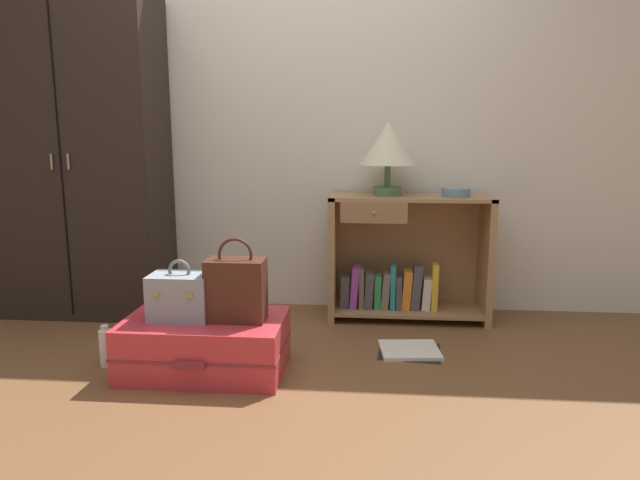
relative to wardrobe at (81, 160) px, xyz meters
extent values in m
plane|color=brown|center=(1.29, -1.20, -0.96)|extent=(9.00, 9.00, 0.00)
cube|color=silver|center=(1.29, 0.30, 0.34)|extent=(6.40, 0.10, 2.60)
cube|color=black|center=(0.00, 0.00, 0.00)|extent=(1.00, 0.45, 1.91)
cube|color=black|center=(0.00, -0.23, 0.00)|extent=(0.01, 0.01, 1.81)
cylinder|color=gray|center=(-0.05, -0.24, 0.00)|extent=(0.01, 0.01, 0.09)
cylinder|color=gray|center=(0.05, -0.24, 0.00)|extent=(0.01, 0.01, 0.09)
cube|color=#A37A51|center=(1.54, 0.04, -0.58)|extent=(0.04, 0.35, 0.75)
cube|color=#A37A51|center=(2.46, 0.04, -0.58)|extent=(0.04, 0.35, 0.75)
cube|color=#A37A51|center=(2.00, 0.04, -0.22)|extent=(0.95, 0.35, 0.02)
cube|color=#A37A51|center=(2.00, 0.04, -0.90)|extent=(0.87, 0.35, 0.02)
cube|color=#A37A51|center=(2.00, 0.21, -0.58)|extent=(0.87, 0.01, 0.73)
cube|color=#8F6B47|center=(1.79, -0.13, -0.29)|extent=(0.38, 0.02, 0.12)
sphere|color=#9E844C|center=(1.79, -0.14, -0.29)|extent=(0.02, 0.02, 0.02)
cube|color=#4C474C|center=(1.62, 0.01, -0.79)|extent=(0.06, 0.10, 0.20)
cube|color=purple|center=(1.68, 0.01, -0.76)|extent=(0.06, 0.13, 0.26)
cube|color=#726659|center=(1.72, 0.01, -0.77)|extent=(0.04, 0.09, 0.25)
cube|color=#4C474C|center=(1.77, 0.01, -0.78)|extent=(0.06, 0.11, 0.22)
cube|color=green|center=(1.82, 0.01, -0.79)|extent=(0.04, 0.08, 0.21)
cube|color=#726659|center=(1.87, 0.01, -0.78)|extent=(0.06, 0.11, 0.23)
cube|color=teal|center=(1.91, 0.01, -0.76)|extent=(0.03, 0.11, 0.27)
cube|color=#4C474C|center=(1.95, 0.01, -0.79)|extent=(0.04, 0.12, 0.20)
cube|color=orange|center=(1.99, 0.01, -0.77)|extent=(0.06, 0.11, 0.24)
cube|color=#4C474C|center=(2.05, 0.01, -0.76)|extent=(0.07, 0.11, 0.27)
cube|color=beige|center=(2.11, 0.01, -0.80)|extent=(0.06, 0.10, 0.20)
cube|color=gold|center=(2.16, 0.01, -0.75)|extent=(0.04, 0.11, 0.28)
cylinder|color=#4C7542|center=(1.86, 0.05, -0.18)|extent=(0.17, 0.17, 0.05)
cylinder|color=#4C7542|center=(1.86, 0.05, -0.09)|extent=(0.04, 0.04, 0.13)
cone|color=beige|center=(1.86, 0.05, 0.10)|extent=(0.33, 0.33, 0.25)
cylinder|color=slate|center=(2.26, 0.01, -0.18)|extent=(0.17, 0.17, 0.05)
cube|color=#D1333D|center=(1.00, -0.85, -0.83)|extent=(0.75, 0.47, 0.26)
cube|color=maroon|center=(1.00, -0.85, -0.83)|extent=(0.76, 0.48, 0.01)
cube|color=maroon|center=(1.00, -1.10, -0.83)|extent=(0.14, 0.02, 0.03)
cube|color=#8E99A3|center=(0.89, -0.87, -0.59)|extent=(0.28, 0.18, 0.21)
torus|color=slate|center=(0.89, -0.87, -0.47)|extent=(0.11, 0.02, 0.11)
cube|color=tan|center=(0.81, -0.96, -0.55)|extent=(0.02, 0.01, 0.02)
cube|color=tan|center=(0.97, -0.96, -0.55)|extent=(0.02, 0.01, 0.02)
cube|color=#472319|center=(1.15, -0.86, -0.55)|extent=(0.27, 0.16, 0.29)
torus|color=#472319|center=(1.15, -0.86, -0.39)|extent=(0.16, 0.01, 0.16)
cylinder|color=white|center=(0.50, -0.85, -0.87)|extent=(0.06, 0.06, 0.18)
cylinder|color=silver|center=(0.50, -0.85, -0.76)|extent=(0.04, 0.04, 0.02)
cube|color=white|center=(1.98, -0.53, -0.95)|extent=(0.32, 0.29, 0.02)
cube|color=black|center=(1.98, -0.53, -0.95)|extent=(0.34, 0.31, 0.01)
camera|label=1|loc=(1.76, -3.37, 0.16)|focal=32.09mm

